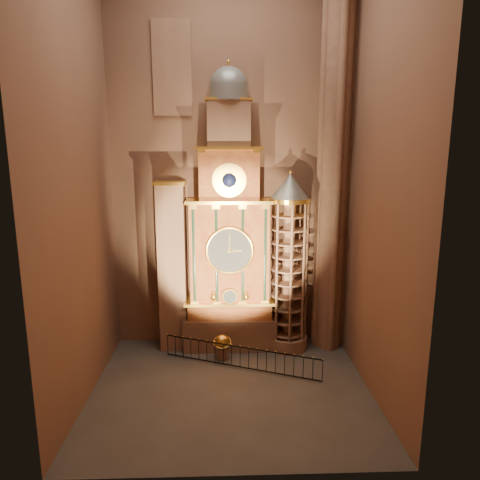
{
  "coord_description": "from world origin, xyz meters",
  "views": [
    {
      "loc": [
        -0.21,
        -19.82,
        11.77
      ],
      "look_at": [
        0.56,
        3.0,
        7.12
      ],
      "focal_mm": 32.0,
      "sensor_mm": 36.0,
      "label": 1
    }
  ],
  "objects_px": {
    "portrait_tower": "(173,266)",
    "celestial_globe": "(222,345)",
    "stair_turret": "(288,265)",
    "iron_railing": "(240,357)",
    "astronomical_clock": "(229,241)"
  },
  "relations": [
    {
      "from": "portrait_tower",
      "to": "stair_turret",
      "type": "height_order",
      "value": "stair_turret"
    },
    {
      "from": "portrait_tower",
      "to": "stair_turret",
      "type": "relative_size",
      "value": 0.94
    },
    {
      "from": "celestial_globe",
      "to": "stair_turret",
      "type": "bearing_deg",
      "value": 20.66
    },
    {
      "from": "stair_turret",
      "to": "celestial_globe",
      "type": "xyz_separation_m",
      "value": [
        -3.96,
        -1.49,
        -4.37
      ]
    },
    {
      "from": "portrait_tower",
      "to": "iron_railing",
      "type": "height_order",
      "value": "portrait_tower"
    },
    {
      "from": "astronomical_clock",
      "to": "stair_turret",
      "type": "bearing_deg",
      "value": -4.3
    },
    {
      "from": "celestial_globe",
      "to": "astronomical_clock",
      "type": "bearing_deg",
      "value": 75.23
    },
    {
      "from": "stair_turret",
      "to": "iron_railing",
      "type": "bearing_deg",
      "value": -138.2
    },
    {
      "from": "stair_turret",
      "to": "iron_railing",
      "type": "distance_m",
      "value": 6.06
    },
    {
      "from": "celestial_globe",
      "to": "iron_railing",
      "type": "distance_m",
      "value": 1.54
    },
    {
      "from": "astronomical_clock",
      "to": "stair_turret",
      "type": "xyz_separation_m",
      "value": [
        3.5,
        -0.26,
        -1.41
      ]
    },
    {
      "from": "portrait_tower",
      "to": "celestial_globe",
      "type": "xyz_separation_m",
      "value": [
        2.94,
        -1.77,
        -4.25
      ]
    },
    {
      "from": "celestial_globe",
      "to": "iron_railing",
      "type": "relative_size",
      "value": 0.18
    },
    {
      "from": "stair_turret",
      "to": "iron_railing",
      "type": "height_order",
      "value": "stair_turret"
    },
    {
      "from": "astronomical_clock",
      "to": "iron_railing",
      "type": "relative_size",
      "value": 1.97
    }
  ]
}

